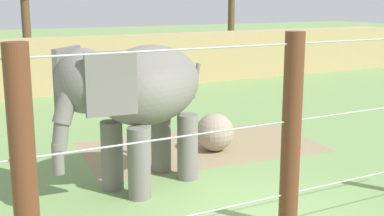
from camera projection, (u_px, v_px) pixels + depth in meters
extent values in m
plane|color=#759956|center=(250.00, 212.00, 9.20)|extent=(120.00, 120.00, 0.00)
cube|color=#937F5B|center=(202.00, 147.00, 13.21)|extent=(6.31, 3.88, 0.01)
cube|color=tan|center=(57.00, 65.00, 20.78)|extent=(36.00, 1.80, 2.19)
cylinder|color=slate|center=(139.00, 163.00, 9.69)|extent=(0.44, 0.44, 1.39)
cylinder|color=slate|center=(112.00, 155.00, 10.17)|extent=(0.44, 0.44, 1.39)
cylinder|color=slate|center=(188.00, 147.00, 10.76)|extent=(0.44, 0.44, 1.39)
cylinder|color=slate|center=(161.00, 141.00, 11.24)|extent=(0.44, 0.44, 1.39)
ellipsoid|color=slate|center=(150.00, 85.00, 10.18)|extent=(2.91, 2.25, 1.59)
ellipsoid|color=slate|center=(84.00, 81.00, 8.91)|extent=(1.32, 1.38, 1.15)
cube|color=slate|center=(111.00, 84.00, 8.61)|extent=(0.90, 0.15, 1.09)
cube|color=slate|center=(68.00, 77.00, 9.36)|extent=(0.69, 0.72, 1.09)
cylinder|color=slate|center=(65.00, 108.00, 8.67)|extent=(0.57, 0.47, 0.62)
cylinder|color=slate|center=(61.00, 134.00, 8.67)|extent=(0.42, 0.37, 0.58)
cylinder|color=slate|center=(58.00, 158.00, 8.70)|extent=(0.26, 0.26, 0.55)
cylinder|color=slate|center=(196.00, 81.00, 11.28)|extent=(0.32, 0.20, 0.79)
sphere|color=gray|center=(215.00, 132.00, 12.80)|extent=(0.96, 0.96, 0.96)
cylinder|color=brown|center=(289.00, 177.00, 6.00)|extent=(0.23, 0.23, 3.39)
cylinder|color=#B7B7BC|center=(368.00, 176.00, 6.65)|extent=(9.56, 0.02, 0.02)
cylinder|color=#B7B7BC|center=(373.00, 109.00, 6.46)|extent=(9.56, 0.02, 0.02)
cylinder|color=#B7B7BC|center=(378.00, 39.00, 6.28)|extent=(9.56, 0.02, 0.02)
cylinder|color=brown|center=(231.00, 18.00, 33.44)|extent=(0.44, 0.44, 4.98)
cylinder|color=brown|center=(26.00, 20.00, 26.17)|extent=(0.44, 0.44, 5.36)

